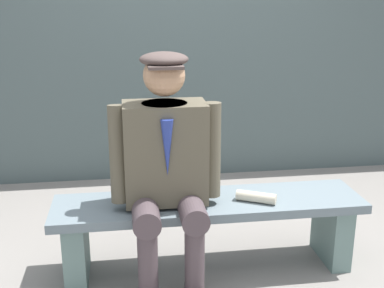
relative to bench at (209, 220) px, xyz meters
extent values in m
plane|color=gray|center=(0.00, 0.00, -0.32)|extent=(30.00, 30.00, 0.00)
cube|color=slate|center=(0.00, 0.00, 0.10)|extent=(1.83, 0.43, 0.05)
cube|color=slate|center=(-0.78, 0.00, -0.12)|extent=(0.12, 0.36, 0.40)
cube|color=slate|center=(0.78, 0.00, -0.12)|extent=(0.12, 0.36, 0.40)
cube|color=brown|center=(0.26, 0.00, 0.44)|extent=(0.46, 0.27, 0.57)
cylinder|color=#1E2338|center=(0.26, 0.00, 0.69)|extent=(0.25, 0.25, 0.06)
cone|color=navy|center=(0.26, 0.14, 0.51)|extent=(0.07, 0.07, 0.32)
sphere|color=tan|center=(0.26, 0.02, 0.88)|extent=(0.23, 0.23, 0.23)
ellipsoid|color=#4A3C39|center=(0.26, 0.02, 0.96)|extent=(0.26, 0.26, 0.08)
cube|color=#4A3C39|center=(0.26, 0.12, 0.93)|extent=(0.18, 0.10, 0.02)
cylinder|color=#4D3F44|center=(0.13, 0.14, 0.15)|extent=(0.15, 0.41, 0.15)
cylinder|color=#4D3F44|center=(0.13, 0.28, -0.09)|extent=(0.11, 0.11, 0.47)
cylinder|color=brown|center=(-0.01, 0.04, 0.45)|extent=(0.11, 0.12, 0.55)
cylinder|color=#4D3F44|center=(0.38, 0.14, 0.15)|extent=(0.15, 0.41, 0.15)
cylinder|color=#4D3F44|center=(0.38, 0.28, -0.09)|extent=(0.11, 0.11, 0.47)
cylinder|color=brown|center=(0.52, 0.04, 0.45)|extent=(0.10, 0.15, 0.55)
cylinder|color=beige|center=(-0.27, 0.07, 0.16)|extent=(0.23, 0.16, 0.06)
cube|color=#485657|center=(0.00, -1.75, 0.58)|extent=(12.00, 0.24, 1.80)
camera|label=1|loc=(0.48, 2.61, 1.28)|focal=45.60mm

